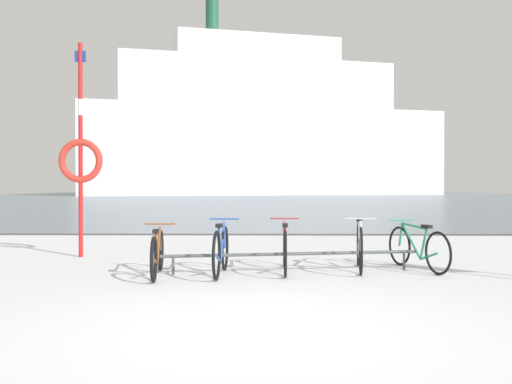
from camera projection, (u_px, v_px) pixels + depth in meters
name	position (u px, v px, depth m)	size (l,w,h in m)	color
ground	(264.00, 199.00, 58.99)	(80.00, 132.00, 0.08)	silver
bike_rack	(293.00, 255.00, 8.52)	(3.95, 0.74, 0.31)	#4C5156
bicycle_0	(157.00, 253.00, 8.15)	(0.46, 1.70, 0.74)	black
bicycle_1	(221.00, 250.00, 8.26)	(0.46, 1.66, 0.82)	black
bicycle_2	(285.00, 248.00, 8.57)	(0.46, 1.76, 0.80)	black
bicycle_3	(360.00, 246.00, 8.71)	(0.46, 1.69, 0.84)	black
bicycle_4	(418.00, 248.00, 8.77)	(0.64, 1.63, 0.76)	black
rescue_post	(81.00, 156.00, 10.34)	(0.82, 0.13, 3.96)	red
ferry_ship	(262.00, 130.00, 82.40)	(53.62, 23.12, 28.57)	white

